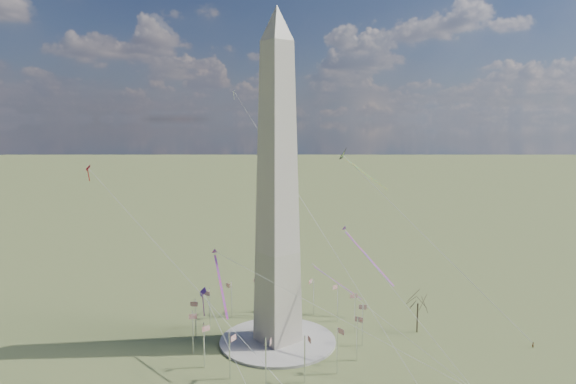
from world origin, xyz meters
TOP-DOWN VIEW (x-y plane):
  - ground at (0.00, 0.00)m, footprint 2000.00×2000.00m
  - plaza at (0.00, 0.00)m, footprint 36.00×36.00m
  - washington_monument at (0.00, 0.00)m, footprint 15.56×15.56m
  - flagpole_ring at (-0.00, -0.00)m, footprint 54.40×54.40m
  - tree_near at (39.58, -22.85)m, footprint 8.38×8.38m
  - person_east at (57.21, -52.21)m, footprint 0.71×0.50m
  - kite_delta_black at (35.03, 6.07)m, footprint 13.26×17.01m
  - kite_diamond_purple at (-26.06, -0.25)m, footprint 1.94×2.89m
  - kite_streamer_left at (16.56, -18.74)m, footprint 1.91×20.35m
  - kite_streamer_mid at (-19.67, 1.85)m, footprint 9.01×19.56m
  - kite_streamer_right at (28.62, 6.30)m, footprint 12.02×15.23m
  - kite_small_red at (-45.30, 29.47)m, footprint 1.50×2.23m
  - kite_small_white at (14.47, 44.64)m, footprint 1.24×1.83m

SIDE VIEW (x-z plane):
  - ground at x=0.00m, z-range 0.00..0.00m
  - plaza at x=0.00m, z-range 0.00..0.80m
  - person_east at x=57.21m, z-range 0.00..1.86m
  - flagpole_ring at x=0.00m, z-range 0.77..13.77m
  - tree_near at x=39.58m, z-range 3.12..17.79m
  - kite_streamer_right at x=28.62m, z-range 7.20..19.78m
  - kite_diamond_purple at x=-26.06m, z-range 16.72..25.32m
  - kite_streamer_mid at x=-19.67m, z-range 18.05..32.23m
  - kite_streamer_left at x=16.56m, z-range 23.91..37.88m
  - washington_monument at x=0.00m, z-range -2.05..97.95m
  - kite_small_red at x=-45.30m, z-range 52.09..56.82m
  - kite_delta_black at x=35.03m, z-range 48.13..62.78m
  - kite_small_white at x=14.47m, z-range 76.67..80.56m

